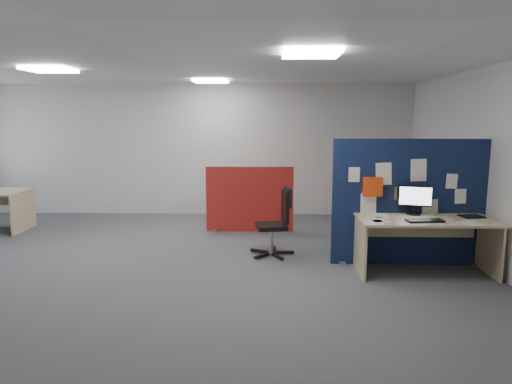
{
  "coord_description": "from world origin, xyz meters",
  "views": [
    {
      "loc": [
        1.56,
        -5.95,
        2.0
      ],
      "look_at": [
        1.39,
        0.24,
        1.0
      ],
      "focal_mm": 32.0,
      "sensor_mm": 36.0,
      "label": 1
    }
  ],
  "objects_px": {
    "monitor_main": "(414,198)",
    "main_desk": "(424,231)",
    "office_chair": "(278,218)",
    "navy_divider": "(408,203)",
    "red_divider": "(250,200)"
  },
  "relations": [
    {
      "from": "monitor_main",
      "to": "main_desk",
      "type": "bearing_deg",
      "value": -57.51
    },
    {
      "from": "red_divider",
      "to": "office_chair",
      "type": "xyz_separation_m",
      "value": [
        0.48,
        -1.44,
        -0.01
      ]
    },
    {
      "from": "navy_divider",
      "to": "monitor_main",
      "type": "xyz_separation_m",
      "value": [
        0.04,
        -0.12,
        0.08
      ]
    },
    {
      "from": "navy_divider",
      "to": "office_chair",
      "type": "distance_m",
      "value": 1.83
    },
    {
      "from": "navy_divider",
      "to": "main_desk",
      "type": "height_order",
      "value": "navy_divider"
    },
    {
      "from": "main_desk",
      "to": "red_divider",
      "type": "relative_size",
      "value": 1.11
    },
    {
      "from": "monitor_main",
      "to": "office_chair",
      "type": "distance_m",
      "value": 1.91
    },
    {
      "from": "monitor_main",
      "to": "red_divider",
      "type": "distance_m",
      "value": 3.02
    },
    {
      "from": "main_desk",
      "to": "monitor_main",
      "type": "bearing_deg",
      "value": 108.14
    },
    {
      "from": "main_desk",
      "to": "monitor_main",
      "type": "height_order",
      "value": "monitor_main"
    },
    {
      "from": "red_divider",
      "to": "office_chair",
      "type": "height_order",
      "value": "red_divider"
    },
    {
      "from": "red_divider",
      "to": "office_chair",
      "type": "bearing_deg",
      "value": -71.82
    },
    {
      "from": "navy_divider",
      "to": "office_chair",
      "type": "bearing_deg",
      "value": 168.08
    },
    {
      "from": "main_desk",
      "to": "red_divider",
      "type": "bearing_deg",
      "value": 137.36
    },
    {
      "from": "office_chair",
      "to": "monitor_main",
      "type": "bearing_deg",
      "value": -24.92
    }
  ]
}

